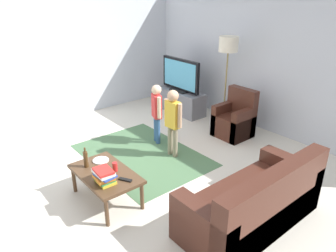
% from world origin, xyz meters
% --- Properties ---
extents(ground, '(7.80, 7.80, 0.00)m').
position_xyz_m(ground, '(0.00, 0.00, 0.00)').
color(ground, beige).
extents(wall_back, '(6.00, 0.12, 2.70)m').
position_xyz_m(wall_back, '(0.00, 3.00, 1.35)').
color(wall_back, silver).
rests_on(wall_back, ground).
extents(wall_left, '(0.12, 6.00, 2.70)m').
position_xyz_m(wall_left, '(-3.00, 0.00, 1.35)').
color(wall_left, silver).
rests_on(wall_left, ground).
extents(area_rug, '(2.20, 1.60, 0.01)m').
position_xyz_m(area_rug, '(-0.48, 0.43, 0.00)').
color(area_rug, '#4C724C').
rests_on(area_rug, ground).
extents(tv_stand, '(1.20, 0.44, 0.50)m').
position_xyz_m(tv_stand, '(-1.62, 2.30, 0.24)').
color(tv_stand, slate).
rests_on(tv_stand, ground).
extents(tv, '(1.10, 0.28, 0.71)m').
position_xyz_m(tv, '(-1.62, 2.28, 0.85)').
color(tv, black).
rests_on(tv, tv_stand).
extents(couch, '(0.80, 1.80, 0.86)m').
position_xyz_m(couch, '(1.78, 0.45, 0.29)').
color(couch, '#472319').
rests_on(couch, ground).
extents(armchair, '(0.60, 0.60, 0.90)m').
position_xyz_m(armchair, '(-0.02, 2.26, 0.30)').
color(armchair, '#472319').
rests_on(armchair, ground).
extents(floor_lamp, '(0.36, 0.36, 1.78)m').
position_xyz_m(floor_lamp, '(-0.48, 2.45, 1.54)').
color(floor_lamp, '#262626').
rests_on(floor_lamp, ground).
extents(child_near_tv, '(0.34, 0.20, 1.08)m').
position_xyz_m(child_near_tv, '(-0.72, 0.93, 0.65)').
color(child_near_tv, '#33598C').
rests_on(child_near_tv, ground).
extents(child_center, '(0.38, 0.18, 1.14)m').
position_xyz_m(child_center, '(-0.16, 0.83, 0.69)').
color(child_center, gray).
rests_on(child_center, ground).
extents(coffee_table, '(1.00, 0.60, 0.42)m').
position_xyz_m(coffee_table, '(0.24, -0.64, 0.37)').
color(coffee_table, '#513823').
rests_on(coffee_table, ground).
extents(book_stack, '(0.30, 0.23, 0.20)m').
position_xyz_m(book_stack, '(0.45, -0.76, 0.52)').
color(book_stack, yellow).
rests_on(book_stack, coffee_table).
extents(bottle, '(0.06, 0.06, 0.28)m').
position_xyz_m(bottle, '(-0.04, -0.76, 0.54)').
color(bottle, '#4C3319').
rests_on(bottle, coffee_table).
extents(tv_remote, '(0.17, 0.13, 0.02)m').
position_xyz_m(tv_remote, '(0.56, -0.54, 0.43)').
color(tv_remote, black).
rests_on(tv_remote, coffee_table).
extents(soda_can, '(0.07, 0.07, 0.12)m').
position_xyz_m(soda_can, '(0.29, -0.52, 0.48)').
color(soda_can, red).
rests_on(soda_can, coffee_table).
extents(plate, '(0.22, 0.22, 0.02)m').
position_xyz_m(plate, '(-0.06, -0.54, 0.43)').
color(plate, white).
rests_on(plate, coffee_table).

